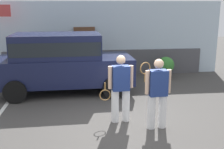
{
  "coord_description": "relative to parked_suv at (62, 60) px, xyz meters",
  "views": [
    {
      "loc": [
        -1.06,
        -6.48,
        2.94
      ],
      "look_at": [
        -0.17,
        1.2,
        1.05
      ],
      "focal_mm": 44.66,
      "sensor_mm": 36.0,
      "label": 1
    }
  ],
  "objects": [
    {
      "name": "parked_suv",
      "position": [
        0.0,
        0.0,
        0.0
      ],
      "size": [
        4.65,
        2.27,
        2.05
      ],
      "rotation": [
        0.0,
        0.0,
        0.03
      ],
      "color": "#141938",
      "rests_on": "ground_plane"
    },
    {
      "name": "parking_stripe_0",
      "position": [
        -1.67,
        -1.59,
        -1.14
      ],
      "size": [
        0.12,
        4.4,
        0.01
      ],
      "primitive_type": "cube",
      "color": "silver",
      "rests_on": "ground_plane"
    },
    {
      "name": "house_frontage",
      "position": [
        1.68,
        2.53,
        0.34
      ],
      "size": [
        10.27,
        0.4,
        3.17
      ],
      "color": "silver",
      "rests_on": "ground_plane"
    },
    {
      "name": "tennis_player_man",
      "position": [
        1.64,
        -2.79,
        -0.24
      ],
      "size": [
        0.91,
        0.3,
        1.76
      ],
      "rotation": [
        0.0,
        0.0,
        3.21
      ],
      "color": "white",
      "rests_on": "ground_plane"
    },
    {
      "name": "ground_plane",
      "position": [
        1.69,
        -3.09,
        -1.15
      ],
      "size": [
        40.0,
        40.0,
        0.0
      ],
      "primitive_type": "plane",
      "color": "#423F3D"
    },
    {
      "name": "tennis_player_woman",
      "position": [
        2.47,
        -3.3,
        -0.23
      ],
      "size": [
        0.78,
        0.3,
        1.74
      ],
      "rotation": [
        0.0,
        0.0,
        3.21
      ],
      "color": "white",
      "rests_on": "ground_plane"
    },
    {
      "name": "potted_plant_by_porch",
      "position": [
        4.17,
        1.46,
        -0.64
      ],
      "size": [
        0.69,
        0.69,
        0.91
      ],
      "color": "#9E5638",
      "rests_on": "ground_plane"
    }
  ]
}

